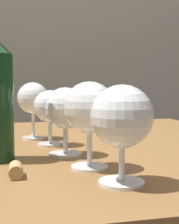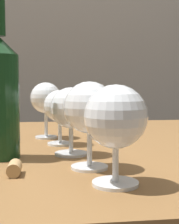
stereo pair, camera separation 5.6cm
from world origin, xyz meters
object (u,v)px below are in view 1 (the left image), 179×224
object	(u,v)px
wine_glass_white	(122,117)
wine_glass_pinot	(90,109)
cork	(16,170)
wine_glass_chardonnay	(33,99)
wine_glass_empty	(49,108)
wine_glass_amber	(65,110)

from	to	relation	value
wine_glass_white	wine_glass_pinot	distance (m)	0.10
wine_glass_white	cork	distance (m)	0.19
wine_glass_white	wine_glass_chardonnay	world-z (taller)	wine_glass_chardonnay
wine_glass_chardonnay	cork	size ratio (longest dim) A/B	3.52
wine_glass_pinot	wine_glass_chardonnay	bearing A→B (deg)	102.08
wine_glass_pinot	wine_glass_chardonnay	size ratio (longest dim) A/B	1.00
wine_glass_white	wine_glass_empty	xyz separation A→B (m)	(-0.07, 0.33, -0.01)
wine_glass_pinot	wine_glass_amber	xyz separation A→B (m)	(-0.02, 0.11, -0.01)
wine_glass_amber	cork	distance (m)	0.19
wine_glass_amber	wine_glass_chardonnay	world-z (taller)	wine_glass_chardonnay
wine_glass_amber	wine_glass_chardonnay	bearing A→B (deg)	102.57
wine_glass_pinot	wine_glass_white	bearing A→B (deg)	-76.03
wine_glass_white	cork	bearing A→B (deg)	153.89
wine_glass_amber	wine_glass_chardonnay	distance (m)	0.23
cork	wine_glass_chardonnay	bearing A→B (deg)	81.84
wine_glass_pinot	wine_glass_amber	world-z (taller)	wine_glass_pinot
wine_glass_empty	wine_glass_chardonnay	size ratio (longest dim) A/B	0.88
wine_glass_empty	wine_glass_chardonnay	distance (m)	0.11
wine_glass_amber	wine_glass_empty	bearing A→B (deg)	99.38
wine_glass_pinot	wine_glass_empty	size ratio (longest dim) A/B	1.14
wine_glass_amber	cork	bearing A→B (deg)	-125.85
wine_glass_amber	wine_glass_empty	world-z (taller)	wine_glass_amber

